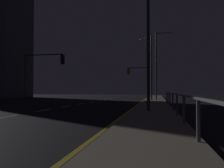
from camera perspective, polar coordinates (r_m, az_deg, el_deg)
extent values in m
plane|color=black|center=(20.67, -9.87, -4.96)|extent=(112.00, 112.00, 0.00)
cube|color=gray|center=(19.43, 9.59, -4.98)|extent=(2.45, 77.00, 0.14)
cube|color=silver|center=(13.03, -22.83, -6.91)|extent=(0.14, 2.00, 0.01)
cube|color=silver|center=(16.52, -15.23, -5.79)|extent=(0.14, 2.00, 0.01)
cube|color=silver|center=(20.20, -10.36, -5.02)|extent=(0.14, 2.00, 0.01)
cube|color=silver|center=(23.98, -7.01, -4.47)|extent=(0.14, 2.00, 0.01)
cube|color=silver|center=(27.83, -4.59, -4.06)|extent=(0.14, 2.00, 0.01)
cube|color=silver|center=(31.71, -2.75, -3.74)|extent=(0.14, 2.00, 0.01)
cube|color=silver|center=(35.62, -1.32, -3.49)|extent=(0.14, 2.00, 0.01)
cube|color=silver|center=(39.55, -0.18, -3.29)|extent=(0.14, 2.00, 0.01)
cube|color=silver|center=(43.49, 0.76, -3.12)|extent=(0.14, 2.00, 0.01)
cube|color=silver|center=(47.44, 1.55, -2.99)|extent=(0.14, 2.00, 0.01)
cube|color=gold|center=(24.48, 6.23, -4.41)|extent=(0.14, 53.00, 0.01)
cylinder|color=#38383D|center=(41.61, 8.84, 0.53)|extent=(0.16, 0.16, 5.12)
cylinder|color=#38383D|center=(41.63, 6.41, 3.70)|extent=(3.51, 0.51, 0.11)
cube|color=olive|center=(41.53, 3.98, 2.98)|extent=(0.32, 0.37, 0.95)
sphere|color=red|center=(41.55, 3.77, 3.40)|extent=(0.20, 0.20, 0.20)
sphere|color=black|center=(41.53, 3.77, 2.98)|extent=(0.20, 0.20, 0.20)
sphere|color=black|center=(41.51, 3.77, 2.57)|extent=(0.20, 0.20, 0.20)
cylinder|color=#38383D|center=(27.22, -19.15, 1.34)|extent=(0.16, 0.16, 5.12)
cylinder|color=#2D3033|center=(26.38, -15.31, 6.44)|extent=(4.13, 0.34, 0.11)
cube|color=black|center=(25.40, -11.21, 5.53)|extent=(0.30, 0.36, 0.95)
sphere|color=red|center=(25.37, -10.88, 6.22)|extent=(0.20, 0.20, 0.20)
sphere|color=black|center=(25.34, -10.89, 5.55)|extent=(0.20, 0.20, 0.20)
sphere|color=black|center=(25.30, -10.89, 4.87)|extent=(0.20, 0.20, 0.20)
cylinder|color=#2D3033|center=(38.35, 8.30, 0.49)|extent=(0.16, 0.16, 4.84)
cylinder|color=#38383D|center=(38.64, 6.01, 3.69)|extent=(3.08, 0.27, 0.11)
cube|color=olive|center=(38.81, 3.75, 2.89)|extent=(0.30, 0.35, 0.95)
sphere|color=red|center=(38.86, 3.52, 3.32)|extent=(0.20, 0.20, 0.20)
sphere|color=black|center=(38.84, 3.52, 2.88)|extent=(0.20, 0.20, 0.20)
sphere|color=black|center=(38.82, 3.53, 2.44)|extent=(0.20, 0.20, 0.20)
cylinder|color=#4C4C51|center=(32.07, 9.98, 4.12)|extent=(0.18, 0.18, 8.47)
cylinder|color=#4C4C51|center=(32.68, 11.56, 11.29)|extent=(1.80, 0.22, 0.10)
ellipsoid|color=#F9D172|center=(32.63, 13.17, 11.14)|extent=(0.56, 0.36, 0.24)
cylinder|color=#2D3033|center=(14.38, 8.23, 10.62)|extent=(0.18, 0.18, 8.27)
cylinder|color=#4C4C51|center=(30.25, 8.96, 3.72)|extent=(0.18, 0.18, 7.71)
cylinder|color=#4C4C51|center=(31.47, 7.82, 10.34)|extent=(1.30, 1.39, 0.10)
ellipsoid|color=#F9D172|center=(32.12, 6.76, 9.91)|extent=(0.56, 0.36, 0.24)
cylinder|color=#59595E|center=(5.88, 19.04, -7.76)|extent=(0.09, 0.09, 0.95)
cylinder|color=#59595E|center=(8.79, 16.04, -5.67)|extent=(0.09, 0.09, 0.95)
cylinder|color=#59595E|center=(11.71, 14.54, -4.61)|extent=(0.09, 0.09, 0.95)
cylinder|color=#59595E|center=(14.64, 13.64, -3.98)|extent=(0.09, 0.09, 0.95)
cylinder|color=#59595E|center=(17.58, 13.05, -3.55)|extent=(0.09, 0.09, 0.95)
cylinder|color=#59595E|center=(20.51, 12.62, -3.25)|extent=(0.09, 0.09, 0.95)
cylinder|color=#59595E|center=(23.45, 12.30, -3.02)|extent=(0.09, 0.09, 0.95)
cube|color=slate|center=(11.70, 14.53, -2.29)|extent=(0.06, 23.53, 0.06)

